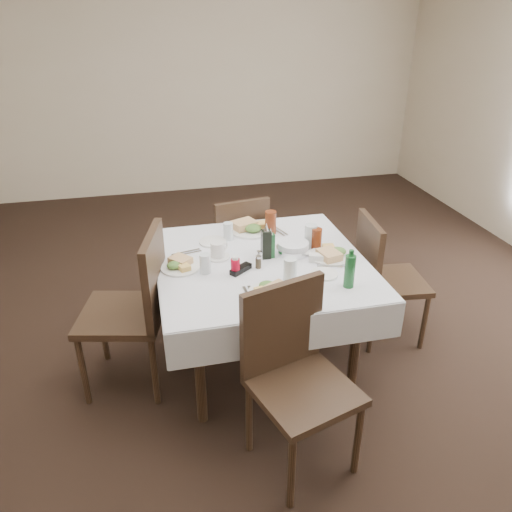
# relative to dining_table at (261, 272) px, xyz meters

# --- Properties ---
(ground_plane) EXTENTS (7.00, 7.00, 0.00)m
(ground_plane) POSITION_rel_dining_table_xyz_m (-0.11, 0.11, -0.68)
(ground_plane) COLOR black
(room_shell) EXTENTS (6.04, 7.04, 2.80)m
(room_shell) POSITION_rel_dining_table_xyz_m (-0.11, 0.11, 1.03)
(room_shell) COLOR beige
(room_shell) RESTS_ON ground
(dining_table) EXTENTS (1.28, 1.28, 0.76)m
(dining_table) POSITION_rel_dining_table_xyz_m (0.00, 0.00, 0.00)
(dining_table) COLOR black
(dining_table) RESTS_ON ground
(chair_north) EXTENTS (0.49, 0.49, 0.90)m
(chair_north) POSITION_rel_dining_table_xyz_m (0.01, 0.80, -0.17)
(chair_north) COLOR black
(chair_north) RESTS_ON ground
(chair_south) EXTENTS (0.58, 0.58, 0.98)m
(chair_south) POSITION_rel_dining_table_xyz_m (-0.02, -0.78, -0.12)
(chair_south) COLOR black
(chair_south) RESTS_ON ground
(chair_east) EXTENTS (0.48, 0.48, 0.92)m
(chair_east) POSITION_rel_dining_table_xyz_m (0.87, 0.08, -0.15)
(chair_east) COLOR black
(chair_east) RESTS_ON ground
(chair_west) EXTENTS (0.59, 0.59, 1.03)m
(chair_west) POSITION_rel_dining_table_xyz_m (-0.77, -0.03, -0.09)
(chair_west) COLOR black
(chair_west) RESTS_ON ground
(meal_north) EXTENTS (0.31, 0.31, 0.07)m
(meal_north) POSITION_rel_dining_table_xyz_m (0.03, 0.45, 0.11)
(meal_north) COLOR white
(meal_north) RESTS_ON dining_table
(meal_south) EXTENTS (0.24, 0.24, 0.05)m
(meal_south) POSITION_rel_dining_table_xyz_m (-0.04, -0.39, 0.10)
(meal_south) COLOR white
(meal_south) RESTS_ON dining_table
(meal_east) EXTENTS (0.28, 0.28, 0.06)m
(meal_east) POSITION_rel_dining_table_xyz_m (0.43, -0.06, 0.11)
(meal_east) COLOR white
(meal_east) RESTS_ON dining_table
(meal_west) EXTENTS (0.24, 0.24, 0.05)m
(meal_west) POSITION_rel_dining_table_xyz_m (-0.50, 0.02, 0.10)
(meal_west) COLOR white
(meal_west) RESTS_ON dining_table
(side_plate_a) EXTENTS (0.18, 0.18, 0.01)m
(side_plate_a) POSITION_rel_dining_table_xyz_m (-0.25, 0.32, 0.09)
(side_plate_a) COLOR white
(side_plate_a) RESTS_ON dining_table
(side_plate_b) EXTENTS (0.16, 0.16, 0.01)m
(side_plate_b) POSITION_rel_dining_table_xyz_m (0.31, -0.26, 0.09)
(side_plate_b) COLOR white
(side_plate_b) RESTS_ON dining_table
(water_n) EXTENTS (0.06, 0.06, 0.12)m
(water_n) POSITION_rel_dining_table_xyz_m (-0.14, 0.35, 0.14)
(water_n) COLOR silver
(water_n) RESTS_ON dining_table
(water_s) EXTENTS (0.08, 0.08, 0.14)m
(water_s) POSITION_rel_dining_table_xyz_m (0.10, -0.28, 0.15)
(water_s) COLOR silver
(water_s) RESTS_ON dining_table
(water_e) EXTENTS (0.08, 0.08, 0.15)m
(water_e) POSITION_rel_dining_table_xyz_m (0.36, 0.13, 0.16)
(water_e) COLOR silver
(water_e) RESTS_ON dining_table
(water_w) EXTENTS (0.06, 0.06, 0.12)m
(water_w) POSITION_rel_dining_table_xyz_m (-0.36, -0.08, 0.14)
(water_w) COLOR silver
(water_w) RESTS_ON dining_table
(iced_tea_a) EXTENTS (0.08, 0.08, 0.16)m
(iced_tea_a) POSITION_rel_dining_table_xyz_m (0.16, 0.38, 0.16)
(iced_tea_a) COLOR maroon
(iced_tea_a) RESTS_ON dining_table
(iced_tea_b) EXTENTS (0.07, 0.07, 0.14)m
(iced_tea_b) POSITION_rel_dining_table_xyz_m (0.39, 0.09, 0.15)
(iced_tea_b) COLOR maroon
(iced_tea_b) RESTS_ON dining_table
(bread_basket) EXTENTS (0.22, 0.22, 0.07)m
(bread_basket) POSITION_rel_dining_table_xyz_m (0.22, 0.06, 0.12)
(bread_basket) COLOR silver
(bread_basket) RESTS_ON dining_table
(oil_cruet_dark) EXTENTS (0.06, 0.06, 0.23)m
(oil_cruet_dark) POSITION_rel_dining_table_xyz_m (0.04, 0.03, 0.18)
(oil_cruet_dark) COLOR black
(oil_cruet_dark) RESTS_ON dining_table
(oil_cruet_green) EXTENTS (0.05, 0.05, 0.20)m
(oil_cruet_green) POSITION_rel_dining_table_xyz_m (0.07, 0.03, 0.17)
(oil_cruet_green) COLOR #1B5B2A
(oil_cruet_green) RESTS_ON dining_table
(ketchup_bottle) EXTENTS (0.05, 0.05, 0.12)m
(ketchup_bottle) POSITION_rel_dining_table_xyz_m (-0.19, -0.13, 0.14)
(ketchup_bottle) COLOR #AE011A
(ketchup_bottle) RESTS_ON dining_table
(salt_shaker) EXTENTS (0.03, 0.03, 0.07)m
(salt_shaker) POSITION_rel_dining_table_xyz_m (-0.01, -0.01, 0.12)
(salt_shaker) COLOR white
(salt_shaker) RESTS_ON dining_table
(pepper_shaker) EXTENTS (0.03, 0.03, 0.08)m
(pepper_shaker) POSITION_rel_dining_table_xyz_m (-0.04, -0.09, 0.12)
(pepper_shaker) COLOR #393020
(pepper_shaker) RESTS_ON dining_table
(coffee_mug) EXTENTS (0.15, 0.15, 0.11)m
(coffee_mug) POSITION_rel_dining_table_xyz_m (-0.25, 0.10, 0.13)
(coffee_mug) COLOR white
(coffee_mug) RESTS_ON dining_table
(sunglasses) EXTENTS (0.15, 0.13, 0.03)m
(sunglasses) POSITION_rel_dining_table_xyz_m (-0.15, -0.11, 0.10)
(sunglasses) COLOR black
(sunglasses) RESTS_ON dining_table
(green_bottle) EXTENTS (0.06, 0.06, 0.23)m
(green_bottle) POSITION_rel_dining_table_xyz_m (0.40, -0.42, 0.18)
(green_bottle) COLOR #1B5B2A
(green_bottle) RESTS_ON dining_table
(sugar_caddy) EXTENTS (0.11, 0.08, 0.05)m
(sugar_caddy) POSITION_rel_dining_table_xyz_m (0.33, -0.09, 0.11)
(sugar_caddy) COLOR white
(sugar_caddy) RESTS_ON dining_table
(cutlery_n) EXTENTS (0.09, 0.17, 0.01)m
(cutlery_n) POSITION_rel_dining_table_xyz_m (0.22, 0.39, 0.09)
(cutlery_n) COLOR silver
(cutlery_n) RESTS_ON dining_table
(cutlery_s) EXTENTS (0.06, 0.20, 0.01)m
(cutlery_s) POSITION_rel_dining_table_xyz_m (-0.15, -0.39, 0.09)
(cutlery_s) COLOR silver
(cutlery_s) RESTS_ON dining_table
(cutlery_e) EXTENTS (0.18, 0.09, 0.01)m
(cutlery_e) POSITION_rel_dining_table_xyz_m (0.40, -0.17, 0.09)
(cutlery_e) COLOR silver
(cutlery_e) RESTS_ON dining_table
(cutlery_w) EXTENTS (0.20, 0.09, 0.01)m
(cutlery_w) POSITION_rel_dining_table_xyz_m (-0.44, 0.20, 0.09)
(cutlery_w) COLOR silver
(cutlery_w) RESTS_ON dining_table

